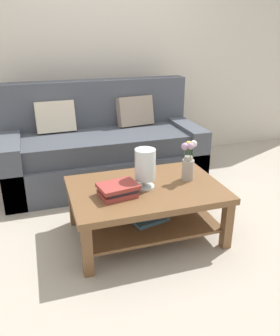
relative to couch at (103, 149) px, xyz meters
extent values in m
plane|color=#ADA393|center=(0.11, -0.91, -0.36)|extent=(10.00, 10.00, 0.00)
cube|color=beige|center=(0.11, 0.74, 0.99)|extent=(6.40, 0.12, 2.70)
cube|color=#474C56|center=(0.00, -0.07, -0.18)|extent=(2.05, 0.90, 0.36)
cube|color=#40444E|center=(0.00, -0.10, 0.10)|extent=(1.81, 0.74, 0.20)
cube|color=#474C56|center=(0.00, 0.28, 0.35)|extent=(2.05, 0.20, 0.70)
cube|color=#474C56|center=(-0.93, -0.07, -0.06)|extent=(0.20, 0.90, 0.60)
cube|color=#474C56|center=(0.93, -0.07, -0.06)|extent=(0.20, 0.90, 0.60)
cube|color=beige|center=(-0.46, 0.14, 0.36)|extent=(0.41, 0.20, 0.34)
cube|color=gray|center=(0.41, 0.14, 0.36)|extent=(0.42, 0.24, 0.34)
cube|color=brown|center=(0.09, -1.19, 0.04)|extent=(1.18, 0.81, 0.05)
cube|color=brown|center=(-0.44, -1.54, -0.17)|extent=(0.07, 0.07, 0.38)
cube|color=brown|center=(0.62, -1.54, -0.17)|extent=(0.07, 0.07, 0.38)
cube|color=brown|center=(-0.44, -0.85, -0.17)|extent=(0.07, 0.07, 0.38)
cube|color=brown|center=(0.62, -0.85, -0.17)|extent=(0.07, 0.07, 0.38)
cube|color=brown|center=(0.09, -1.19, -0.22)|extent=(1.06, 0.69, 0.02)
cube|color=#3D6075|center=(0.10, -1.23, -0.20)|extent=(0.32, 0.26, 0.03)
cube|color=#2D333D|center=(0.10, -1.20, -0.16)|extent=(0.31, 0.24, 0.04)
cube|color=#993833|center=(-0.16, -1.28, 0.09)|extent=(0.28, 0.23, 0.04)
cube|color=#2D333D|center=(-0.14, -1.27, 0.12)|extent=(0.26, 0.20, 0.02)
cube|color=#993833|center=(-0.15, -1.27, 0.14)|extent=(0.31, 0.25, 0.03)
cylinder|color=silver|center=(0.08, -1.20, 0.08)|extent=(0.15, 0.15, 0.02)
cylinder|color=silver|center=(0.08, -1.20, 0.11)|extent=(0.04, 0.04, 0.06)
cylinder|color=silver|center=(0.08, -1.20, 0.26)|extent=(0.16, 0.16, 0.24)
sphere|color=#51704C|center=(0.06, -1.20, 0.20)|extent=(0.05, 0.05, 0.05)
sphere|color=beige|center=(0.10, -1.19, 0.20)|extent=(0.06, 0.06, 0.06)
cylinder|color=#9E998E|center=(0.46, -1.16, 0.15)|extent=(0.10, 0.10, 0.17)
cylinder|color=#9E998E|center=(0.46, -1.16, 0.25)|extent=(0.07, 0.07, 0.03)
cylinder|color=#426638|center=(0.49, -1.17, 0.31)|extent=(0.01, 0.01, 0.09)
sphere|color=silver|center=(0.49, -1.17, 0.37)|extent=(0.06, 0.06, 0.06)
cylinder|color=#426638|center=(0.46, -1.14, 0.31)|extent=(0.01, 0.01, 0.08)
sphere|color=gold|center=(0.46, -1.14, 0.36)|extent=(0.05, 0.05, 0.05)
cylinder|color=#426638|center=(0.42, -1.15, 0.30)|extent=(0.01, 0.01, 0.07)
sphere|color=#B28CB7|center=(0.42, -1.15, 0.35)|extent=(0.06, 0.06, 0.06)
cylinder|color=#426638|center=(0.45, -1.20, 0.31)|extent=(0.01, 0.01, 0.08)
sphere|color=#B28CB7|center=(0.45, -1.20, 0.37)|extent=(0.05, 0.05, 0.05)
camera|label=1|loc=(-0.69, -3.47, 1.21)|focal=36.52mm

